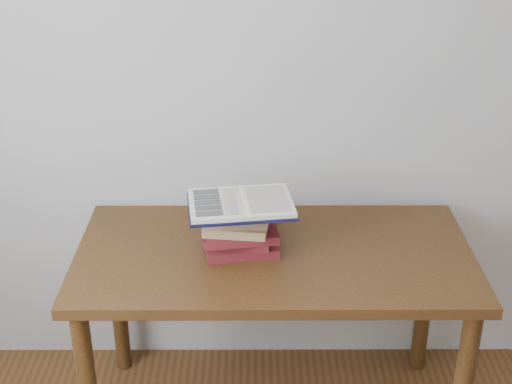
{
  "coord_description": "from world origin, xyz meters",
  "views": [
    {
      "loc": [
        -0.19,
        -0.66,
        1.95
      ],
      "look_at": [
        -0.18,
        1.28,
        0.98
      ],
      "focal_mm": 50.0,
      "sensor_mm": 36.0,
      "label": 1
    }
  ],
  "objects": [
    {
      "name": "room_shell",
      "position": [
        -0.08,
        0.01,
        1.63
      ],
      "size": [
        3.54,
        3.54,
        2.62
      ],
      "color": "#B1B0A7",
      "rests_on": "ground"
    },
    {
      "name": "open_book",
      "position": [
        -0.23,
        1.35,
        0.9
      ],
      "size": [
        0.36,
        0.27,
        0.03
      ],
      "rotation": [
        0.0,
        0.0,
        0.13
      ],
      "color": "black",
      "rests_on": "book_stack"
    },
    {
      "name": "desk",
      "position": [
        -0.12,
        1.38,
        0.61
      ],
      "size": [
        1.33,
        0.66,
        0.71
      ],
      "color": "#4D2D13",
      "rests_on": "ground"
    },
    {
      "name": "book_stack",
      "position": [
        -0.24,
        1.38,
        0.8
      ],
      "size": [
        0.26,
        0.21,
        0.18
      ],
      "color": "maroon",
      "rests_on": "desk"
    }
  ]
}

